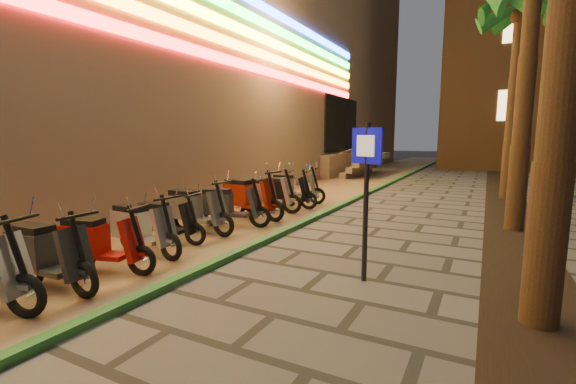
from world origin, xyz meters
The scene contains 17 objects.
ground centered at (0.00, 0.00, 0.00)m, with size 120.00×120.00×0.00m, color #474442.
parking_strip centered at (-2.60, 10.00, 0.01)m, with size 3.40×60.00×0.01m, color #8C7251.
green_curb centered at (-0.90, 10.00, 0.05)m, with size 0.18×60.00×0.10m, color #296F2F.
planting_strip centered at (3.60, 5.00, 0.01)m, with size 1.20×40.00×0.02m, color black.
mall_building centered at (-15.47, 10.02, 7.48)m, with size 24.23×44.00×15.00m.
palm_d centered at (3.60, 12.00, 5.94)m, with size 2.97×3.02×7.16m.
pedestrian_sign centered at (1.46, 2.41, 1.49)m, with size 0.48×0.21×2.30m.
scooter_4 centered at (-2.37, 0.09, 0.50)m, with size 1.64×0.57×1.16m.
scooter_5 centered at (-2.30, 0.86, 0.48)m, with size 1.56×0.77×1.10m.
scooter_6 centered at (-2.47, 1.83, 0.50)m, with size 1.62×0.57×1.14m.
scooter_7 centered at (-2.67, 2.58, 0.45)m, with size 1.49×0.65×1.04m.
scooter_8 centered at (-2.71, 3.51, 0.53)m, with size 1.71×0.60×1.21m.
scooter_9 centered at (-2.40, 4.34, 0.51)m, with size 1.64×0.88×1.17m.
scooter_10 centered at (-2.52, 5.38, 0.56)m, with size 1.85×0.70×1.30m.
scooter_11 centered at (-2.54, 6.17, 0.54)m, with size 1.75×0.90×1.24m.
scooter_12 centered at (-2.36, 7.02, 0.51)m, with size 1.67×0.77×1.17m.
scooter_13 centered at (-2.49, 7.89, 0.52)m, with size 1.68×0.89×1.20m.
Camera 1 is at (2.98, -2.92, 2.09)m, focal length 24.00 mm.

